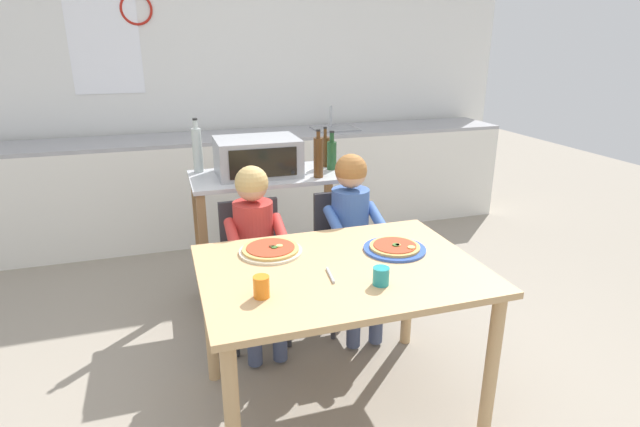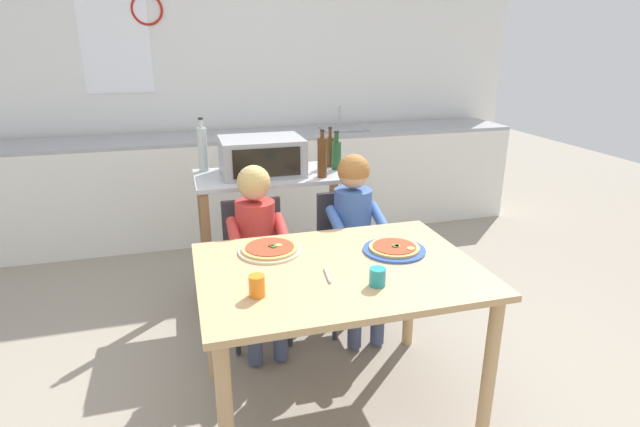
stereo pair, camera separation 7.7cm
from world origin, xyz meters
name	(u,v)px [view 2 (the right image)]	position (x,y,z in m)	size (l,w,h in m)	color
ground_plane	(287,296)	(0.00, 1.14, 0.00)	(11.43, 11.43, 0.00)	gray
back_wall_tiled	(243,78)	(0.00, 2.92, 1.35)	(5.39, 0.14, 2.70)	white
kitchen_counter	(254,183)	(0.00, 2.51, 0.45)	(4.85, 0.60, 1.10)	silver
kitchen_island_cart	(276,218)	(-0.06, 1.15, 0.58)	(1.01, 0.52, 0.88)	#B7BABF
toaster_oven	(262,156)	(-0.14, 1.17, 1.00)	(0.51, 0.39, 0.23)	#999BA0
bottle_brown_beer	(203,148)	(-0.49, 1.35, 1.03)	(0.06, 0.06, 0.34)	#ADB7B2
bottle_clear_vinegar	(322,157)	(0.21, 0.98, 1.01)	(0.06, 0.06, 0.30)	#4C2D14
bottle_dark_olive_oil	(336,154)	(0.35, 1.15, 0.99)	(0.06, 0.06, 0.25)	#1E4723
bottle_tall_green_wine	(330,151)	(0.34, 1.24, 0.99)	(0.06, 0.06, 0.27)	#4C2D14
dining_table	(338,287)	(0.00, 0.00, 0.64)	(1.23, 0.90, 0.74)	tan
dining_chair_left	(256,260)	(-0.26, 0.75, 0.48)	(0.36, 0.36, 0.81)	#333338
dining_chair_right	(348,249)	(0.31, 0.75, 0.48)	(0.36, 0.36, 0.81)	#333338
child_in_red_shirt	(258,238)	(-0.26, 0.63, 0.66)	(0.32, 0.42, 1.04)	#424C6B
child_in_blue_striped_shirt	(356,225)	(0.31, 0.63, 0.68)	(0.32, 0.42, 1.07)	#424C6B
pizza_plate_cream	(270,249)	(-0.26, 0.25, 0.76)	(0.30, 0.30, 0.03)	beige
pizza_plate_blue_rimmed	(394,249)	(0.31, 0.09, 0.75)	(0.30, 0.30, 0.03)	#3356B7
drinking_cup_teal	(377,277)	(0.10, -0.21, 0.78)	(0.07, 0.07, 0.08)	teal
drinking_cup_orange	(257,286)	(-0.39, -0.17, 0.79)	(0.06, 0.06, 0.09)	orange
serving_spoon	(327,275)	(-0.07, -0.08, 0.75)	(0.01, 0.01, 0.14)	#B7BABF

